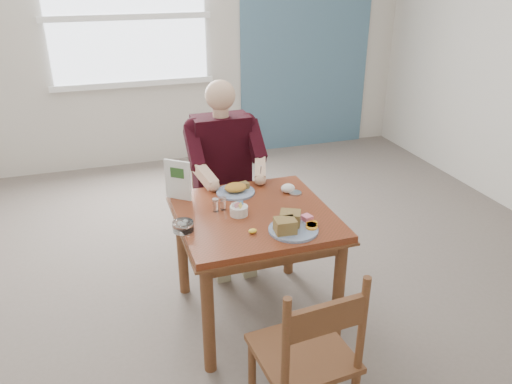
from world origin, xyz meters
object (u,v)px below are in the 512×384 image
object	(u,v)px
chair_far	(222,199)
near_plate	(291,225)
table	(255,229)
diner	(224,162)
chair_near	(308,357)
far_plate	(236,189)

from	to	relation	value
chair_far	near_plate	distance (m)	1.12
table	diner	bearing A→B (deg)	90.00
chair_far	chair_near	distance (m)	1.74
chair_near	diner	size ratio (longest dim) A/B	0.69
chair_near	near_plate	xyz separation A→B (m)	(0.18, 0.67, 0.31)
chair_near	diner	bearing A→B (deg)	88.17
chair_far	far_plate	size ratio (longest dim) A/B	3.23
chair_near	far_plate	xyz separation A→B (m)	(0.03, 1.24, 0.30)
table	chair_near	bearing A→B (deg)	-93.19
diner	near_plate	size ratio (longest dim) A/B	4.18
chair_far	far_plate	distance (m)	0.58
chair_far	chair_near	world-z (taller)	same
chair_near	near_plate	distance (m)	0.76
table	chair_far	size ratio (longest dim) A/B	0.97
chair_far	far_plate	bearing A→B (deg)	-93.17
chair_far	chair_near	xyz separation A→B (m)	(-0.05, -1.74, 0.00)
near_plate	table	bearing A→B (deg)	114.76
chair_near	diner	distance (m)	1.69
near_plate	chair_far	bearing A→B (deg)	96.71
chair_far	near_plate	xyz separation A→B (m)	(0.13, -1.07, 0.31)
far_plate	near_plate	bearing A→B (deg)	-75.01
near_plate	far_plate	xyz separation A→B (m)	(-0.15, 0.57, -0.01)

